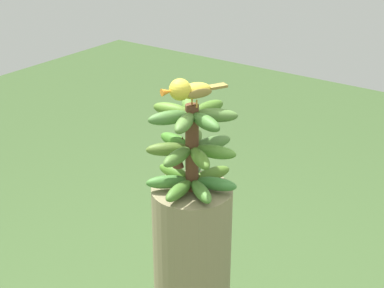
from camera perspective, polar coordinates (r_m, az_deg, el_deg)
The scene contains 2 objects.
banana_bunch at distance 1.80m, azimuth -0.03°, elevation -0.42°, with size 0.29×0.29×0.29m.
perched_bird at distance 1.71m, azimuth -0.44°, elevation 5.27°, with size 0.20×0.12×0.09m.
Camera 1 is at (-1.33, -0.95, 1.85)m, focal length 54.64 mm.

